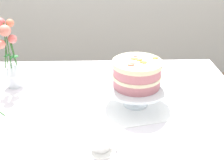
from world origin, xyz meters
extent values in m
cube|color=white|center=(0.00, 0.00, 0.72)|extent=(1.40, 1.00, 0.03)
cylinder|color=brown|center=(-0.60, 0.40, 0.35)|extent=(0.06, 0.06, 0.71)
cylinder|color=brown|center=(0.60, 0.40, 0.35)|extent=(0.06, 0.06, 0.71)
cube|color=white|center=(0.18, -0.03, 0.74)|extent=(0.38, 0.38, 0.00)
cylinder|color=silver|center=(0.18, -0.03, 0.75)|extent=(0.11, 0.11, 0.01)
cylinder|color=silver|center=(0.18, -0.03, 0.79)|extent=(0.03, 0.03, 0.07)
cylinder|color=silver|center=(0.18, -0.03, 0.83)|extent=(0.29, 0.29, 0.01)
cylinder|color=#CC7A84|center=(0.18, -0.03, 0.86)|extent=(0.21, 0.21, 0.04)
cylinder|color=beige|center=(0.18, -0.03, 0.89)|extent=(0.21, 0.21, 0.01)
cylinder|color=#CC7A84|center=(0.18, -0.03, 0.92)|extent=(0.21, 0.21, 0.04)
cylinder|color=beige|center=(0.18, -0.03, 0.95)|extent=(0.22, 0.22, 0.02)
ellipsoid|color=orange|center=(0.17, -0.01, 0.96)|extent=(0.03, 0.02, 0.00)
ellipsoid|color=orange|center=(0.26, 0.00, 0.96)|extent=(0.03, 0.03, 0.01)
ellipsoid|color=orange|center=(0.20, -0.04, 0.96)|extent=(0.04, 0.03, 0.01)
ellipsoid|color=pink|center=(0.16, -0.05, 0.96)|extent=(0.03, 0.03, 0.00)
ellipsoid|color=yellow|center=(0.19, -0.02, 0.96)|extent=(0.03, 0.03, 0.01)
ellipsoid|color=pink|center=(0.18, 0.03, 0.96)|extent=(0.03, 0.03, 0.01)
ellipsoid|color=#E56B51|center=(0.15, -0.07, 0.96)|extent=(0.04, 0.03, 0.01)
cylinder|color=silver|center=(-0.42, 0.18, 0.78)|extent=(0.07, 0.07, 0.07)
cone|color=silver|center=(-0.42, 0.18, 0.84)|extent=(0.10, 0.10, 0.06)
cylinder|color=#2D6028|center=(-0.41, 0.18, 0.92)|extent=(0.02, 0.01, 0.14)
sphere|color=#F46E69|center=(-0.40, 0.18, 0.99)|extent=(0.04, 0.04, 0.04)
ellipsoid|color=#236B2D|center=(-0.40, 0.18, 0.90)|extent=(0.05, 0.03, 0.01)
cylinder|color=#2D6028|center=(-0.41, 0.19, 0.96)|extent=(0.02, 0.02, 0.21)
sphere|color=#F17756|center=(-0.40, 0.20, 1.06)|extent=(0.04, 0.04, 0.04)
cylinder|color=#2D6028|center=(-0.44, 0.19, 0.96)|extent=(0.02, 0.02, 0.22)
sphere|color=#E46363|center=(-0.45, 0.20, 1.07)|extent=(0.04, 0.04, 0.04)
ellipsoid|color=#236B2D|center=(-0.45, 0.18, 0.98)|extent=(0.05, 0.04, 0.01)
cylinder|color=#2D6028|center=(-0.44, 0.16, 0.92)|extent=(0.02, 0.03, 0.13)
sphere|color=#F3806E|center=(-0.45, 0.15, 0.98)|extent=(0.04, 0.04, 0.04)
ellipsoid|color=#236B2D|center=(-0.43, 0.17, 0.91)|extent=(0.04, 0.04, 0.02)
cylinder|color=#2D6028|center=(-0.42, 0.16, 0.95)|extent=(0.01, 0.03, 0.19)
sphere|color=#E27C6A|center=(-0.42, 0.14, 1.04)|extent=(0.05, 0.05, 0.05)
ellipsoid|color=#236B2D|center=(-0.42, 0.16, 0.90)|extent=(0.02, 0.05, 0.02)
cylinder|color=white|center=(0.02, -0.33, 0.74)|extent=(0.12, 0.12, 0.01)
cylinder|color=white|center=(0.02, -0.33, 0.78)|extent=(0.07, 0.07, 0.06)
torus|color=white|center=(0.07, -0.33, 0.78)|extent=(0.03, 0.01, 0.03)
ellipsoid|color=yellow|center=(-0.49, 0.28, 0.74)|extent=(0.04, 0.04, 0.00)
ellipsoid|color=orange|center=(0.18, 0.19, 0.74)|extent=(0.04, 0.03, 0.00)
camera|label=1|loc=(0.04, -1.14, 1.43)|focal=45.91mm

